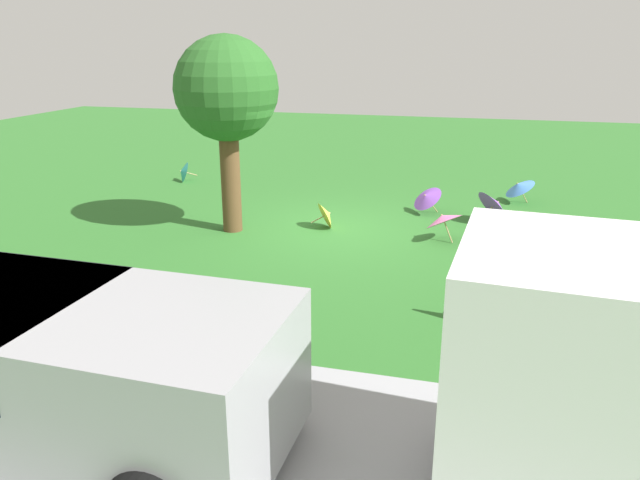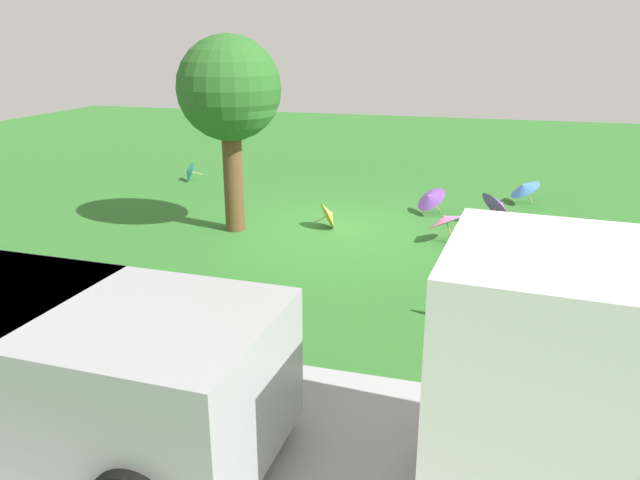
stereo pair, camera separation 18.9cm
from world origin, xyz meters
The scene contains 12 objects.
ground centered at (0.00, 0.00, 0.00)m, with size 40.00×40.00×0.00m, color #2D6B28.
road_strip centered at (0.00, 7.42, 0.00)m, with size 40.00×3.94×0.01m, color #9E9EA3.
van_dark centered at (1.01, 7.48, 0.91)m, with size 4.65×2.24×1.53m.
park_bench centered at (-3.87, 3.73, 0.47)m, with size 1.65×0.67×0.90m.
shade_tree centered at (1.90, 0.56, 2.80)m, with size 2.03×2.03×3.88m.
parasol_purple_0 centered at (-1.85, -1.70, 0.39)m, with size 0.92×0.92×0.67m.
parasol_teal_0 centered at (-3.75, 2.13, 0.46)m, with size 1.02×0.94×0.80m.
parasol_purple_1 centered at (-3.34, -1.41, 0.40)m, with size 1.00×1.05×0.79m.
parasol_teal_1 centered at (4.98, -3.27, 0.29)m, with size 0.61×0.63×0.57m.
parasol_pink_1 centered at (-2.34, 0.13, 0.45)m, with size 1.00×1.01×0.69m.
parasol_blue_0 centered at (-3.90, -3.26, 0.41)m, with size 0.90×0.92×0.67m.
parasol_yellow_0 centered at (0.06, -0.11, 0.29)m, with size 0.60×0.67×0.58m.
Camera 1 is at (-2.92, 11.70, 3.77)m, focal length 33.99 mm.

